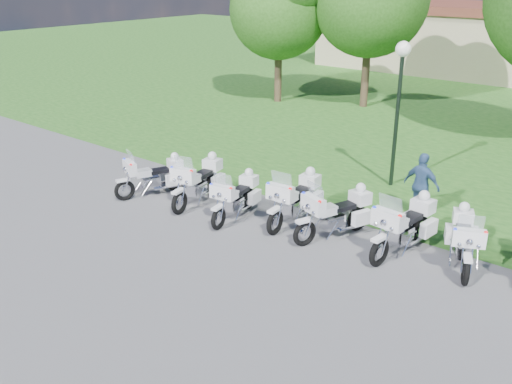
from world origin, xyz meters
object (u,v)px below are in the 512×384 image
Objects in this scene: motorcycle_5 at (405,225)px; bystander_c at (422,186)px; motorcycle_3 at (296,198)px; motorcycle_0 at (154,175)px; lamp_post at (400,79)px; motorcycle_6 at (464,239)px; motorcycle_1 at (199,180)px; motorcycle_4 at (337,212)px; motorcycle_2 at (236,196)px.

bystander_c is at bearing -68.75° from motorcycle_5.
motorcycle_3 is at bearing 50.86° from bystander_c.
motorcycle_0 is 4.42m from motorcycle_3.
lamp_post is (5.02, 5.10, 2.64)m from motorcycle_0.
motorcycle_0 is at bearing 33.41° from bystander_c.
motorcycle_1 is at bearing -15.80° from motorcycle_6.
motorcycle_6 is 1.18× the size of bystander_c.
motorcycle_0 is 8.68m from motorcycle_6.
lamp_post is at bearing -53.47° from motorcycle_5.
bystander_c reaches higher than motorcycle_1.
motorcycle_0 is 0.92× the size of motorcycle_4.
lamp_post is at bearing -69.92° from motorcycle_6.
lamp_post reaches higher than motorcycle_4.
motorcycle_6 is 0.48× the size of lamp_post.
motorcycle_5 is (1.64, 0.32, 0.03)m from motorcycle_4.
motorcycle_4 is 1.08× the size of motorcycle_6.
motorcycle_6 reaches higher than motorcycle_0.
lamp_post is (-2.23, 3.83, 2.57)m from motorcycle_5.
motorcycle_0 is at bearing 5.94° from motorcycle_1.
motorcycle_1 is 5.90m from motorcycle_5.
motorcycle_0 is 1.17× the size of bystander_c.
lamp_post is at bearing -113.51° from motorcycle_0.
motorcycle_2 is 1.02× the size of motorcycle_6.
lamp_post reaches higher than motorcycle_5.
motorcycle_5 reaches higher than motorcycle_1.
motorcycle_6 is at bearing -161.99° from motorcycle_5.
motorcycle_4 is 1.67m from motorcycle_5.
motorcycle_5 is 0.56× the size of lamp_post.
bystander_c is (1.07, 2.46, 0.23)m from motorcycle_4.
motorcycle_3 reaches higher than motorcycle_4.
motorcycle_2 is 5.87m from lamp_post.
bystander_c is (-1.86, 1.88, 0.25)m from motorcycle_6.
motorcycle_3 is (4.29, 1.07, 0.06)m from motorcycle_0.
lamp_post is (2.10, 4.80, 2.65)m from motorcycle_2.
motorcycle_0 is 7.36m from motorcycle_5.
motorcycle_5 is at bearing -177.11° from motorcycle_2.
motorcycle_5 is at bearing -149.02° from motorcycle_0.
lamp_post is at bearing -62.59° from motorcycle_4.
motorcycle_1 is 0.96× the size of motorcycle_5.
motorcycle_1 is 0.98× the size of motorcycle_3.
motorcycle_2 is 0.90× the size of motorcycle_3.
lamp_post is (-3.52, 3.56, 2.62)m from motorcycle_6.
motorcycle_3 is (1.37, 0.77, 0.06)m from motorcycle_2.
motorcycle_3 is 1.06× the size of motorcycle_4.
motorcycle_5 is 1.16× the size of motorcycle_6.
motorcycle_6 is (4.25, 0.47, -0.04)m from motorcycle_3.
motorcycle_3 is at bearing 10.23° from motorcycle_5.
motorcycle_4 is (2.69, 0.65, 0.05)m from motorcycle_2.
motorcycle_3 is 3.35m from bystander_c.
motorcycle_0 is 0.97× the size of motorcycle_2.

